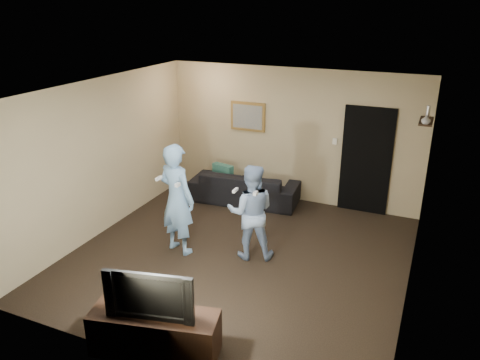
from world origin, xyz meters
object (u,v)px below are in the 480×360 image
at_px(wii_player_left, 177,199).
at_px(sofa, 245,187).
at_px(wii_player_right, 251,212).
at_px(television, 152,292).
at_px(tv_console, 155,333).

bearing_deg(wii_player_left, sofa, 85.01).
bearing_deg(sofa, wii_player_left, 79.62).
bearing_deg(wii_player_right, television, -94.15).
bearing_deg(sofa, tv_console, 94.38).
xyz_separation_m(television, wii_player_left, (-0.94, 2.11, 0.09)).
xyz_separation_m(sofa, wii_player_left, (-0.19, -2.21, 0.58)).
height_order(tv_console, television, television).
relative_size(tv_console, television, 1.44).
distance_m(sofa, tv_console, 4.39).
xyz_separation_m(tv_console, wii_player_right, (0.17, 2.40, 0.50)).
relative_size(sofa, wii_player_left, 1.18).
relative_size(television, wii_player_right, 0.67).
distance_m(sofa, wii_player_left, 2.29).
distance_m(sofa, wii_player_right, 2.17).
height_order(television, wii_player_left, wii_player_left).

